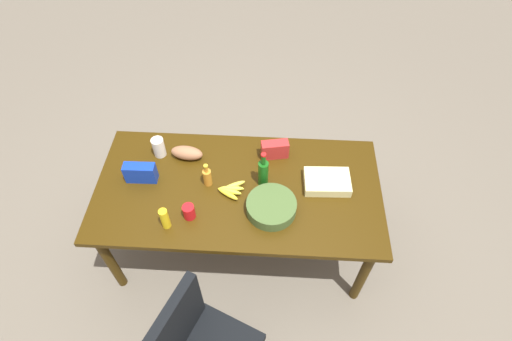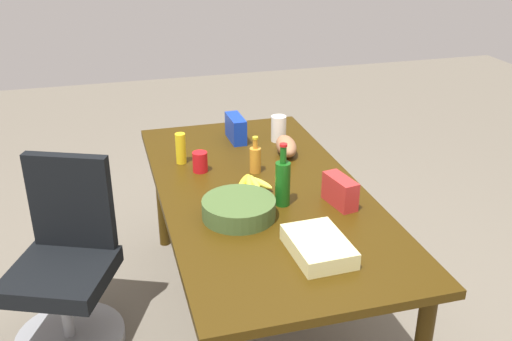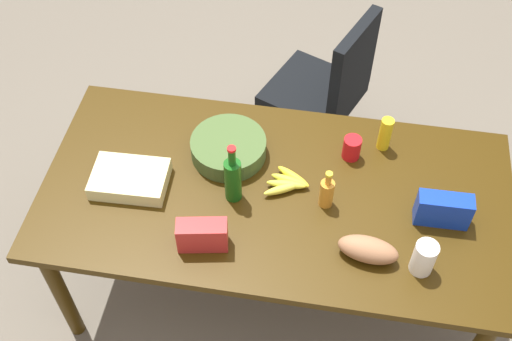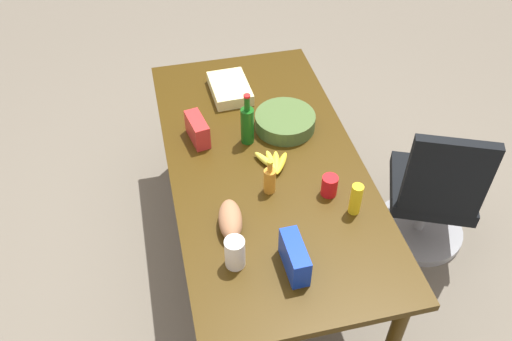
# 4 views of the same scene
# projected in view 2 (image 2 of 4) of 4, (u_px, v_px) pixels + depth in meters

# --- Properties ---
(ground_plane) EXTENTS (10.00, 10.00, 0.00)m
(ground_plane) POSITION_uv_depth(u_px,v_px,m) (261.00, 317.00, 3.27)
(ground_plane) COLOR #696154
(conference_table) EXTENTS (2.02, 1.01, 0.79)m
(conference_table) POSITION_uv_depth(u_px,v_px,m) (262.00, 204.00, 2.97)
(conference_table) COLOR #382506
(conference_table) RESTS_ON ground
(office_chair) EXTENTS (0.63, 0.63, 0.98)m
(office_chair) POSITION_uv_depth(u_px,v_px,m) (67.00, 277.00, 2.98)
(office_chair) COLOR gray
(office_chair) RESTS_ON ground
(mayo_jar) EXTENTS (0.11, 0.11, 0.16)m
(mayo_jar) POSITION_uv_depth(u_px,v_px,m) (279.00, 129.00, 3.51)
(mayo_jar) COLOR white
(mayo_jar) RESTS_ON conference_table
(chip_bag_blue) EXTENTS (0.22, 0.08, 0.15)m
(chip_bag_blue) POSITION_uv_depth(u_px,v_px,m) (236.00, 128.00, 3.52)
(chip_bag_blue) COLOR #1234AF
(chip_bag_blue) RESTS_ON conference_table
(dressing_bottle) EXTENTS (0.07, 0.07, 0.20)m
(dressing_bottle) POSITION_uv_depth(u_px,v_px,m) (255.00, 159.00, 3.10)
(dressing_bottle) COLOR orange
(dressing_bottle) RESTS_ON conference_table
(sheet_cake) EXTENTS (0.33, 0.23, 0.07)m
(sheet_cake) POSITION_uv_depth(u_px,v_px,m) (318.00, 246.00, 2.39)
(sheet_cake) COLOR beige
(sheet_cake) RESTS_ON conference_table
(banana_bunch) EXTENTS (0.20, 0.19, 0.04)m
(banana_bunch) POSITION_uv_depth(u_px,v_px,m) (252.00, 182.00, 2.96)
(banana_bunch) COLOR yellow
(banana_bunch) RESTS_ON conference_table
(chip_bag_red) EXTENTS (0.21, 0.12, 0.14)m
(chip_bag_red) POSITION_uv_depth(u_px,v_px,m) (340.00, 191.00, 2.76)
(chip_bag_red) COLOR red
(chip_bag_red) RESTS_ON conference_table
(salad_bowl) EXTENTS (0.34, 0.34, 0.09)m
(salad_bowl) POSITION_uv_depth(u_px,v_px,m) (239.00, 209.00, 2.66)
(salad_bowl) COLOR #425C2C
(salad_bowl) RESTS_ON conference_table
(wine_bottle) EXTENTS (0.09, 0.09, 0.31)m
(wine_bottle) POSITION_uv_depth(u_px,v_px,m) (283.00, 182.00, 2.74)
(wine_bottle) COLOR #145314
(wine_bottle) RESTS_ON conference_table
(red_solo_cup) EXTENTS (0.10, 0.10, 0.11)m
(red_solo_cup) POSITION_uv_depth(u_px,v_px,m) (200.00, 162.00, 3.11)
(red_solo_cup) COLOR red
(red_solo_cup) RESTS_ON conference_table
(bread_loaf) EXTENTS (0.25, 0.14, 0.10)m
(bread_loaf) POSITION_uv_depth(u_px,v_px,m) (286.00, 146.00, 3.33)
(bread_loaf) COLOR #9C6947
(bread_loaf) RESTS_ON conference_table
(mustard_bottle) EXTENTS (0.07, 0.07, 0.17)m
(mustard_bottle) POSITION_uv_depth(u_px,v_px,m) (181.00, 148.00, 3.20)
(mustard_bottle) COLOR yellow
(mustard_bottle) RESTS_ON conference_table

